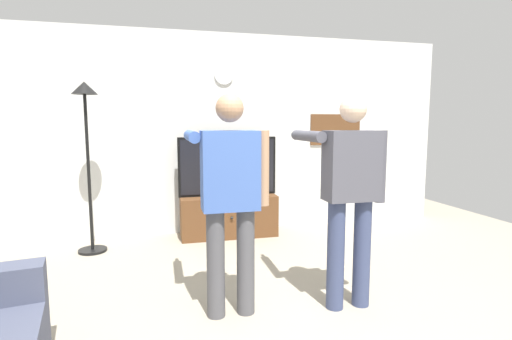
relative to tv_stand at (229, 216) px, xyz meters
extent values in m
plane|color=#9E937F|center=(0.04, -2.60, -0.27)|extent=(8.40, 8.40, 0.00)
cube|color=silver|center=(0.04, 0.35, 1.08)|extent=(6.40, 0.10, 2.70)
cube|color=brown|center=(0.00, 0.00, 0.00)|extent=(1.26, 0.42, 0.54)
sphere|color=black|center=(0.00, -0.23, 0.03)|extent=(0.04, 0.04, 0.04)
cube|color=black|center=(0.00, 0.05, 0.66)|extent=(1.30, 0.06, 0.77)
cube|color=black|center=(0.00, 0.02, 0.66)|extent=(1.24, 0.01, 0.71)
cylinder|color=white|center=(0.00, 0.29, 1.87)|extent=(0.25, 0.03, 0.25)
cube|color=brown|center=(1.65, 0.30, 1.13)|extent=(0.77, 0.04, 0.44)
cylinder|color=black|center=(-1.66, -0.25, -0.26)|extent=(0.32, 0.32, 0.03)
cylinder|color=black|center=(-1.66, -0.25, 0.65)|extent=(0.04, 0.04, 1.79)
cone|color=black|center=(-1.66, -0.25, 1.62)|extent=(0.28, 0.28, 0.14)
cylinder|color=#4C4C51|center=(-0.47, -2.12, 0.15)|extent=(0.14, 0.14, 0.84)
cylinder|color=#4C4C51|center=(-0.24, -2.12, 0.15)|extent=(0.14, 0.14, 0.84)
cube|color=#3F60AD|center=(-0.36, -2.12, 0.87)|extent=(0.43, 0.22, 0.60)
sphere|color=tan|center=(-0.36, -2.12, 1.34)|extent=(0.21, 0.21, 0.21)
cylinder|color=#3F60AD|center=(-0.62, -1.83, 1.12)|extent=(0.09, 0.58, 0.09)
cube|color=white|center=(-0.62, -1.51, 1.12)|extent=(0.04, 0.12, 0.04)
cylinder|color=tan|center=(-0.10, -2.12, 0.88)|extent=(0.09, 0.09, 0.58)
cylinder|color=#384266|center=(0.48, -2.22, 0.17)|extent=(0.14, 0.14, 0.89)
cylinder|color=#384266|center=(0.71, -2.22, 0.17)|extent=(0.14, 0.14, 0.89)
cube|color=#4C4C56|center=(0.60, -2.22, 0.89)|extent=(0.42, 0.22, 0.55)
sphere|color=beige|center=(0.60, -2.22, 1.33)|extent=(0.21, 0.21, 0.21)
cylinder|color=#4C4C56|center=(0.34, -1.93, 1.12)|extent=(0.09, 0.58, 0.09)
cube|color=white|center=(0.34, -1.61, 1.12)|extent=(0.04, 0.12, 0.04)
cylinder|color=#4C4C56|center=(0.85, -2.22, 0.88)|extent=(0.09, 0.09, 0.58)
camera|label=1|loc=(-0.87, -4.98, 1.23)|focal=27.22mm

